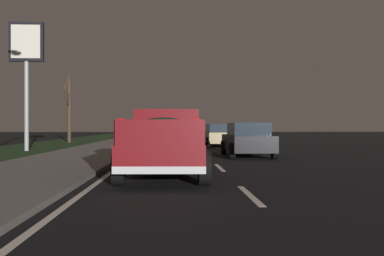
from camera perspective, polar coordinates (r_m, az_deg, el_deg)
ground at (r=27.11m, az=0.71°, el=-2.67°), size 144.00×144.00×0.00m
sidewalk_shoulder at (r=27.39m, az=-11.29°, el=-2.52°), size 108.00×4.00×0.12m
grass_verge at (r=28.59m, az=-21.26°, el=-2.53°), size 108.00×6.00×0.01m
lane_markings at (r=29.20m, az=-4.45°, el=-2.46°), size 108.00×3.54×0.01m
pickup_truck at (r=11.48m, az=-3.66°, el=-1.77°), size 5.48×2.40×1.87m
sedan_black at (r=18.81m, az=7.69°, el=-1.58°), size 4.40×2.03×1.54m
sedan_tan at (r=27.87m, az=3.76°, el=-0.98°), size 4.44×2.10×1.54m
gas_price_sign at (r=25.13m, az=-22.03°, el=9.52°), size 0.27×1.90×7.22m
bare_tree_far at (r=35.90m, az=-16.73°, el=2.57°), size 1.18×0.64×5.81m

